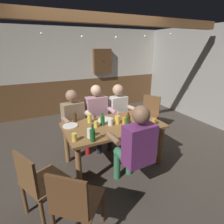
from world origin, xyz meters
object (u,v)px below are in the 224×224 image
(bottle_1, at_px, (127,126))
(pint_glass_4, at_px, (96,124))
(person_3, at_px, (136,145))
(bottle_2, at_px, (103,120))
(chair_empty_near_right, at_px, (75,204))
(pint_glass_2, at_px, (75,117))
(pint_glass_1, at_px, (117,120))
(person_1, at_px, (98,114))
(pint_glass_0, at_px, (124,121))
(person_2, at_px, (120,111))
(bottle_3, at_px, (128,121))
(chair_empty_far_end, at_px, (149,114))
(chair_empty_near_left, at_px, (39,183))
(pint_glass_7, at_px, (111,122))
(plate_0, at_px, (70,126))
(pint_glass_5, at_px, (90,118))
(pint_glass_3, at_px, (74,137))
(dining_table, at_px, (113,130))
(plate_1, at_px, (106,120))
(person_0, at_px, (75,119))
(bottle_0, at_px, (93,135))
(pint_glass_6, at_px, (154,122))
(table_candle, at_px, (130,122))
(wall_dart_cabinet, at_px, (102,61))
(pint_glass_8, at_px, (90,133))

(bottle_1, height_order, pint_glass_4, bottle_1)
(person_3, height_order, bottle_2, person_3)
(chair_empty_near_right, xyz_separation_m, pint_glass_2, (0.41, 1.45, 0.32))
(chair_empty_near_right, height_order, pint_glass_1, chair_empty_near_right)
(person_1, height_order, pint_glass_0, person_1)
(person_1, bearing_deg, person_2, -178.94)
(pint_glass_1, bearing_deg, bottle_3, -67.97)
(chair_empty_far_end, distance_m, pint_glass_4, 1.67)
(chair_empty_near_left, height_order, pint_glass_1, chair_empty_near_left)
(pint_glass_7, bearing_deg, bottle_3, -43.94)
(plate_0, relative_size, pint_glass_5, 1.67)
(bottle_3, relative_size, pint_glass_3, 2.18)
(dining_table, distance_m, pint_glass_4, 0.33)
(pint_glass_5, bearing_deg, chair_empty_far_end, 15.18)
(chair_empty_far_end, relative_size, pint_glass_3, 7.85)
(bottle_2, bearing_deg, pint_glass_2, 136.84)
(bottle_1, xyz_separation_m, pint_glass_7, (-0.13, 0.29, -0.02))
(plate_0, distance_m, plate_1, 0.60)
(person_0, distance_m, plate_0, 0.49)
(chair_empty_near_right, bearing_deg, person_1, 103.07)
(dining_table, bearing_deg, bottle_0, -142.17)
(bottle_2, height_order, pint_glass_6, bottle_2)
(pint_glass_5, bearing_deg, person_2, 28.61)
(person_1, relative_size, bottle_2, 6.05)
(table_candle, distance_m, bottle_0, 0.77)
(pint_glass_4, bearing_deg, person_3, -67.17)
(person_2, xyz_separation_m, chair_empty_far_end, (0.74, -0.02, -0.19))
(plate_0, distance_m, pint_glass_2, 0.21)
(table_candle, distance_m, pint_glass_7, 0.32)
(pint_glass_1, xyz_separation_m, pint_glass_7, (-0.12, -0.00, -0.01))
(pint_glass_2, height_order, pint_glass_7, pint_glass_2)
(plate_0, distance_m, bottle_1, 0.91)
(pint_glass_1, distance_m, wall_dart_cabinet, 3.03)
(person_1, bearing_deg, pint_glass_4, 66.33)
(bottle_3, bearing_deg, person_1, 99.75)
(table_candle, height_order, plate_0, table_candle)
(plate_0, relative_size, plate_1, 0.88)
(bottle_2, bearing_deg, pint_glass_5, 127.87)
(dining_table, xyz_separation_m, person_1, (-0.00, 0.67, 0.06))
(table_candle, xyz_separation_m, pint_glass_2, (-0.77, 0.52, 0.04))
(pint_glass_4, bearing_deg, bottle_2, 16.83)
(pint_glass_6, relative_size, wall_dart_cabinet, 0.15)
(dining_table, bearing_deg, bottle_2, 164.61)
(table_candle, height_order, pint_glass_6, pint_glass_6)
(pint_glass_7, distance_m, pint_glass_8, 0.52)
(table_candle, height_order, pint_glass_1, pint_glass_1)
(pint_glass_0, xyz_separation_m, pint_glass_4, (-0.44, 0.10, -0.01))
(person_0, bearing_deg, pint_glass_2, 67.99)
(person_0, relative_size, bottle_1, 5.37)
(plate_0, relative_size, wall_dart_cabinet, 0.34)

